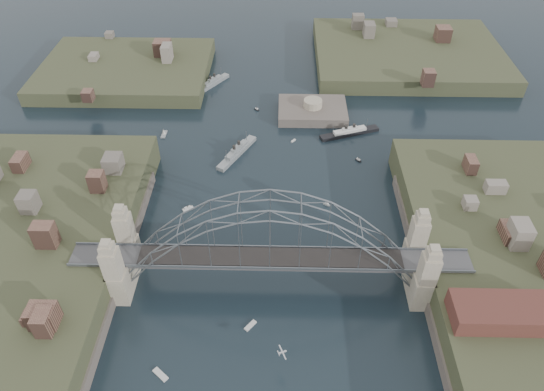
{
  "coord_description": "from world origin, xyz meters",
  "views": [
    {
      "loc": [
        1.96,
        -69.73,
        86.66
      ],
      "look_at": [
        0.0,
        18.0,
        10.0
      ],
      "focal_mm": 32.75,
      "sensor_mm": 36.0,
      "label": 1
    }
  ],
  "objects": [
    {
      "name": "ground",
      "position": [
        0.0,
        0.0,
        0.0
      ],
      "size": [
        500.0,
        500.0,
        0.0
      ],
      "primitive_type": "plane",
      "color": "black",
      "rests_on": "ground"
    },
    {
      "name": "bridge",
      "position": [
        0.0,
        0.0,
        12.32
      ],
      "size": [
        84.0,
        13.8,
        24.6
      ],
      "color": "#48494B",
      "rests_on": "ground"
    },
    {
      "name": "shore_west",
      "position": [
        -57.32,
        0.0,
        1.97
      ],
      "size": [
        50.5,
        90.0,
        12.0
      ],
      "color": "#393E25",
      "rests_on": "ground"
    },
    {
      "name": "shore_east",
      "position": [
        57.32,
        0.0,
        1.97
      ],
      "size": [
        50.5,
        90.0,
        12.0
      ],
      "color": "#393E25",
      "rests_on": "ground"
    },
    {
      "name": "headland_nw",
      "position": [
        -55.0,
        95.0,
        0.5
      ],
      "size": [
        60.0,
        45.0,
        9.0
      ],
      "primitive_type": "cube",
      "color": "#393E25",
      "rests_on": "ground"
    },
    {
      "name": "headland_ne",
      "position": [
        50.0,
        110.0,
        0.75
      ],
      "size": [
        70.0,
        55.0,
        9.5
      ],
      "primitive_type": "cube",
      "color": "#393E25",
      "rests_on": "ground"
    },
    {
      "name": "fort_island",
      "position": [
        12.0,
        70.0,
        -0.34
      ],
      "size": [
        22.0,
        16.0,
        9.4
      ],
      "color": "#564C45",
      "rests_on": "ground"
    },
    {
      "name": "wharf_shed",
      "position": [
        44.0,
        -14.0,
        10.0
      ],
      "size": [
        20.0,
        8.0,
        4.0
      ],
      "primitive_type": "cube",
      "color": "#592D26",
      "rests_on": "shore_east"
    },
    {
      "name": "naval_cruiser_near",
      "position": [
        -10.93,
        47.46,
        0.85
      ],
      "size": [
        10.64,
        17.25,
        5.47
      ],
      "color": "gray",
      "rests_on": "ground"
    },
    {
      "name": "naval_cruiser_far",
      "position": [
        -22.67,
        89.04,
        0.83
      ],
      "size": [
        10.62,
        14.22,
        5.31
      ],
      "color": "gray",
      "rests_on": "ground"
    },
    {
      "name": "ocean_liner",
      "position": [
        23.03,
        58.73,
        0.73
      ],
      "size": [
        18.8,
        8.93,
        4.68
      ],
      "color": "black",
      "rests_on": "ground"
    },
    {
      "name": "aeroplane",
      "position": [
        2.61,
        -20.35,
        5.38
      ],
      "size": [
        1.8,
        3.07,
        0.47
      ],
      "color": "silver"
    },
    {
      "name": "small_boat_a",
      "position": [
        -21.8,
        23.57,
        0.28
      ],
      "size": [
        2.9,
        2.26,
        1.43
      ],
      "color": "silver",
      "rests_on": "ground"
    },
    {
      "name": "small_boat_b",
      "position": [
        14.01,
        25.95,
        0.29
      ],
      "size": [
        1.81,
        1.45,
        1.43
      ],
      "color": "silver",
      "rests_on": "ground"
    },
    {
      "name": "small_boat_c",
      "position": [
        -3.77,
        -11.2,
        0.15
      ],
      "size": [
        2.57,
        2.85,
        0.45
      ],
      "color": "silver",
      "rests_on": "ground"
    },
    {
      "name": "small_boat_d",
      "position": [
        24.33,
        45.25,
        0.29
      ],
      "size": [
        1.73,
        1.9,
        1.43
      ],
      "color": "silver",
      "rests_on": "ground"
    },
    {
      "name": "small_boat_e",
      "position": [
        -34.27,
        57.22,
        0.6
      ],
      "size": [
        1.46,
        4.05,
        2.38
      ],
      "color": "silver",
      "rests_on": "ground"
    },
    {
      "name": "small_boat_f",
      "position": [
        5.66,
        54.67,
        0.15
      ],
      "size": [
        1.59,
        1.82,
        0.45
      ],
      "color": "silver",
      "rests_on": "ground"
    },
    {
      "name": "small_boat_h",
      "position": [
        -6.34,
        72.4,
        0.29
      ],
      "size": [
        1.68,
        1.53,
        1.43
      ],
      "color": "silver",
      "rests_on": "ground"
    },
    {
      "name": "small_boat_i",
      "position": [
        26.26,
        11.09,
        0.15
      ],
      "size": [
        1.81,
        2.16,
        0.45
      ],
      "color": "silver",
      "rests_on": "ground"
    },
    {
      "name": "small_boat_j",
      "position": [
        -20.06,
        -22.33,
        0.15
      ],
      "size": [
        3.37,
        3.08,
        0.45
      ],
      "color": "silver",
      "rests_on": "ground"
    }
  ]
}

